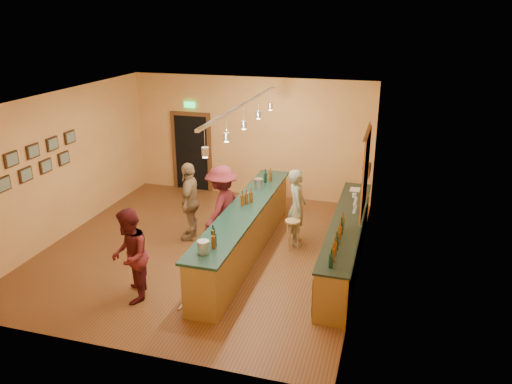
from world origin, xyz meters
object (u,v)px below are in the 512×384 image
(back_counter, at_px, (346,241))
(bar_stool, at_px, (293,227))
(customer_a, at_px, (130,256))
(customer_b, at_px, (190,201))
(customer_c, at_px, (222,208))
(bartender, at_px, (297,207))
(tasting_bar, at_px, (245,228))

(back_counter, bearing_deg, bar_stool, 164.64)
(customer_a, distance_m, customer_b, 2.61)
(customer_c, bearing_deg, bartender, 124.13)
(customer_b, height_order, customer_c, customer_c)
(customer_b, bearing_deg, back_counter, 75.77)
(bartender, bearing_deg, bar_stool, 160.89)
(tasting_bar, bearing_deg, bar_stool, 29.05)
(bar_stool, bearing_deg, tasting_bar, -150.95)
(customer_a, relative_size, customer_c, 0.92)
(tasting_bar, bearing_deg, back_counter, 5.06)
(tasting_bar, xyz_separation_m, bar_stool, (0.90, 0.50, -0.08))
(back_counter, distance_m, customer_c, 2.63)
(customer_b, height_order, bar_stool, customer_b)
(customer_c, bearing_deg, tasting_bar, 82.83)
(customer_a, xyz_separation_m, bar_stool, (2.28, 2.67, -0.32))
(customer_c, bearing_deg, customer_a, -10.08)
(bartender, xyz_separation_m, customer_b, (-2.30, -0.39, 0.04))
(customer_c, bearing_deg, customer_b, -98.59)
(bar_stool, bearing_deg, customer_a, -130.56)
(back_counter, height_order, bar_stool, back_counter)
(customer_a, relative_size, customer_b, 0.96)
(bartender, height_order, customer_a, customer_a)
(customer_a, height_order, customer_c, customer_c)
(tasting_bar, xyz_separation_m, customer_a, (-1.39, -2.17, 0.24))
(tasting_bar, xyz_separation_m, bartender, (0.91, 0.83, 0.23))
(customer_a, bearing_deg, tasting_bar, 123.55)
(tasting_bar, relative_size, bar_stool, 7.63)
(back_counter, relative_size, tasting_bar, 0.89)
(customer_a, xyz_separation_m, customer_b, (-0.00, 2.61, 0.03))
(customer_c, bearing_deg, bar_stool, 112.60)
(customer_b, bearing_deg, customer_c, 61.87)
(customer_a, bearing_deg, customer_b, 156.18)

